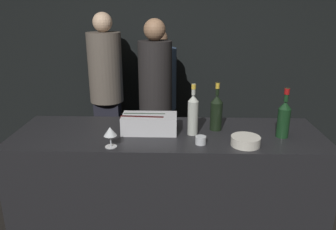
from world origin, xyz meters
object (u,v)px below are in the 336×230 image
Objects in this scene: person_grey_polo at (159,95)px; rose_wine_bottle at (193,114)px; bowl_white at (246,141)px; person_blond_tee at (155,98)px; champagne_bottle at (216,112)px; red_wine_bottle_burgundy at (284,118)px; ice_bin_with_bottles at (148,123)px; person_in_hoodie at (106,86)px; candle_votive at (201,140)px; wine_glass at (110,132)px.

rose_wine_bottle is at bearing 84.91° from person_grey_polo.
person_grey_polo is (-0.66, 1.71, -0.15)m from bowl_white.
person_blond_tee is at bearing 107.21° from rose_wine_bottle.
bowl_white is 0.54× the size of champagne_bottle.
person_blond_tee is 0.47m from person_grey_polo.
red_wine_bottle_burgundy is at bearing 29.07° from bowl_white.
person_blond_tee is at bearing 90.94° from ice_bin_with_bottles.
person_in_hoodie is (-1.52, 1.48, -0.15)m from red_wine_bottle_burgundy.
bowl_white is 0.10× the size of person_in_hoodie.
champagne_bottle is (0.48, 0.06, 0.07)m from ice_bin_with_bottles.
person_grey_polo is (-0.01, 1.49, -0.19)m from ice_bin_with_bottles.
bowl_white is at bearing -15.09° from person_blond_tee.
person_blond_tee reaches higher than ice_bin_with_bottles.
champagne_bottle is at bearing 92.03° from person_grey_polo.
champagne_bottle is at bearing 119.79° from bowl_white.
candle_votive is 0.59m from red_wine_bottle_burgundy.
person_grey_polo is (0.01, 0.46, -0.09)m from person_blond_tee.
wine_glass is (-0.22, -0.27, 0.03)m from ice_bin_with_bottles.
bowl_white is (0.64, -0.22, -0.04)m from ice_bin_with_bottles.
person_in_hoodie reaches higher than wine_glass.
wine_glass is 0.08× the size of person_blond_tee.
champagne_bottle is 1.10m from person_blond_tee.
person_in_hoodie is at bearing 127.18° from bowl_white.
person_grey_polo reaches higher than rose_wine_bottle.
candle_votive is (-0.29, 0.01, -0.01)m from bowl_white.
candle_votive is (0.57, 0.06, -0.07)m from wine_glass.
rose_wine_bottle is at bearing 108.91° from person_in_hoodie.
ice_bin_with_bottles is at bearing 50.92° from wine_glass.
person_blond_tee is (-0.94, 1.09, -0.17)m from red_wine_bottle_burgundy.
bowl_white is 0.34m from red_wine_bottle_burgundy.
red_wine_bottle_burgundy is (0.28, 0.16, 0.11)m from bowl_white.
candle_votive is at bearing 177.19° from bowl_white.
person_blond_tee is (-0.37, 1.23, -0.06)m from candle_votive.
red_wine_bottle_burgundy reaches higher than bowl_white.
rose_wine_bottle reaches higher than ice_bin_with_bottles.
champagne_bottle is (0.13, 0.27, 0.11)m from candle_votive.
bowl_white is 0.40m from rose_wine_bottle.
person_grey_polo is at bearing 121.03° from red_wine_bottle_burgundy.
wine_glass is 1.78m from person_grey_polo.
person_blond_tee is (-0.50, 0.97, -0.17)m from champagne_bottle.
champagne_bottle is 1.02× the size of red_wine_bottle_burgundy.
wine_glass is at bearing -156.14° from rose_wine_bottle.
champagne_bottle is 1.74m from person_in_hoodie.
rose_wine_bottle reaches higher than candle_votive.
wine_glass is 1.16m from red_wine_bottle_burgundy.
red_wine_bottle_burgundy is 0.19× the size of person_in_hoodie.
person_blond_tee is (0.20, 1.30, -0.13)m from wine_glass.
champagne_bottle reaches higher than wine_glass.
rose_wine_bottle is (0.53, 0.23, 0.05)m from wine_glass.
wine_glass is at bearing -129.08° from ice_bin_with_bottles.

